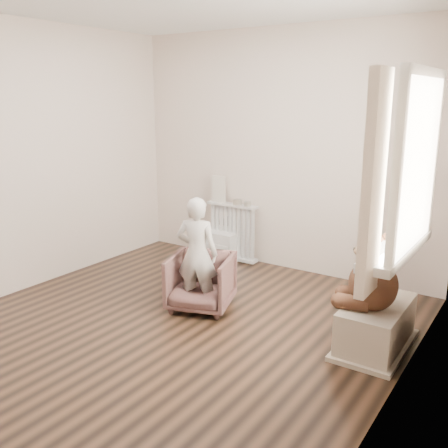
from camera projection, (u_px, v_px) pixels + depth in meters
The scene contains 18 objects.
floor at pixel (180, 323), 4.28m from camera, with size 3.60×3.60×0.01m, color black.
back_wall at pixel (281, 152), 5.41m from camera, with size 3.60×0.02×2.60m, color silver.
left_wall at pixel (35, 157), 4.92m from camera, with size 0.02×3.60×2.60m, color silver.
right_wall at pixel (411, 197), 2.99m from camera, with size 0.02×3.60×2.60m, color silver.
window at pixel (419, 166), 3.22m from camera, with size 0.03×0.90×1.10m, color white.
window_sill at pixel (397, 249), 3.41m from camera, with size 0.22×1.10×0.06m, color silver.
curtain_left at pixel (374, 186), 2.83m from camera, with size 0.06×0.26×1.30m, color beige.
curtain_right at pixel (421, 164), 3.75m from camera, with size 0.06×0.26×1.30m, color beige.
radiator at pixel (232, 228), 5.83m from camera, with size 0.64×0.12×0.68m, color silver.
paper_doll at pixel (219, 189), 5.83m from camera, with size 0.19×0.02×0.31m, color beige.
tin_a at pixel (237, 202), 5.72m from camera, with size 0.10×0.10×0.06m, color #A59E8C.
tin_b at pixel (248, 204), 5.64m from camera, with size 0.08×0.08×0.05m, color #A59E8C.
toy_vanity at pixel (222, 236), 5.90m from camera, with size 0.39×0.28×0.61m, color silver.
armchair at pixel (201, 282), 4.52m from camera, with size 0.54×0.56×0.51m, color #4F312C.
child at pixel (197, 254), 4.41m from camera, with size 0.37×0.25×1.03m, color beige.
toy_bench at pixel (376, 323), 3.81m from camera, with size 0.41×0.77×0.36m, color #BEB096.
teddy_bear at pixel (374, 268), 3.63m from camera, with size 0.47×0.36×0.57m, color #361D11, non-canonical shape.
plush_cat at pixel (404, 225), 3.54m from camera, with size 0.14×0.23×0.20m, color gray, non-canonical shape.
Camera 1 is at (2.49, -3.07, 1.88)m, focal length 40.00 mm.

